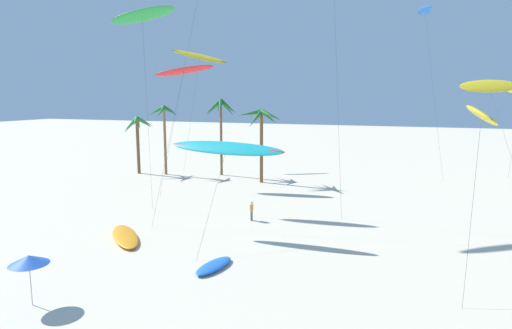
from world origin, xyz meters
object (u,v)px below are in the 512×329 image
object	(u,v)px
grounded_kite_3	(125,236)
flying_kite_1	(184,71)
flying_kite_2	(226,148)
beach_umbrella	(29,260)
flying_kite_0	(200,57)
grounded_kite_1	(214,266)
flying_kite_7	(425,11)
flying_kite_8	(142,15)
palm_tree_3	(261,121)
flying_kite_5	(481,115)
person_foreground_walker	(252,210)
flying_kite_3	(489,86)
palm_tree_0	(138,128)
palm_tree_1	(164,118)
palm_tree_2	(220,112)

from	to	relation	value
grounded_kite_3	flying_kite_1	bearing A→B (deg)	106.84
flying_kite_2	beach_umbrella	world-z (taller)	flying_kite_2
flying_kite_0	grounded_kite_1	distance (m)	42.84
flying_kite_7	flying_kite_8	xyz separation A→B (m)	(-25.12, -26.43, -3.47)
flying_kite_1	grounded_kite_3	xyz separation A→B (m)	(5.86, -19.36, -12.74)
palm_tree_3	flying_kite_5	bearing A→B (deg)	-46.49
flying_kite_0	person_foreground_walker	bearing A→B (deg)	-55.08
flying_kite_2	flying_kite_3	world-z (taller)	flying_kite_3
flying_kite_1	flying_kite_5	world-z (taller)	flying_kite_1
flying_kite_7	grounded_kite_1	distance (m)	47.01
flying_kite_0	palm_tree_0	bearing A→B (deg)	-114.42
palm_tree_1	beach_umbrella	size ratio (longest dim) A/B	3.54
palm_tree_3	flying_kite_1	distance (m)	10.43
flying_kite_3	person_foreground_walker	bearing A→B (deg)	-137.97
palm_tree_2	palm_tree_0	bearing A→B (deg)	-166.58
flying_kite_2	beach_umbrella	xyz separation A→B (m)	(-4.31, -13.56, -4.05)
flying_kite_1	flying_kite_5	xyz separation A→B (m)	(28.17, -17.76, -3.90)
flying_kite_1	grounded_kite_1	world-z (taller)	flying_kite_1
palm_tree_3	flying_kite_3	world-z (taller)	flying_kite_3
grounded_kite_3	flying_kite_2	bearing A→B (deg)	30.37
flying_kite_0	flying_kite_2	bearing A→B (deg)	-59.46
palm_tree_0	grounded_kite_1	world-z (taller)	palm_tree_0
palm_tree_2	flying_kite_2	world-z (taller)	palm_tree_2
flying_kite_0	grounded_kite_1	world-z (taller)	flying_kite_0
palm_tree_2	flying_kite_8	bearing A→B (deg)	-96.06
flying_kite_2	beach_umbrella	size ratio (longest dim) A/B	3.51
flying_kite_0	flying_kite_1	xyz separation A→B (m)	(4.78, -13.07, -2.80)
palm_tree_2	grounded_kite_3	world-z (taller)	palm_tree_2
flying_kite_0	beach_umbrella	world-z (taller)	flying_kite_0
flying_kite_7	person_foreground_walker	distance (m)	38.67
flying_kite_0	flying_kite_8	xyz separation A→B (m)	(4.91, -20.96, 1.88)
palm_tree_3	flying_kite_5	distance (m)	29.27
flying_kite_3	flying_kite_2	bearing A→B (deg)	-133.08
palm_tree_2	palm_tree_1	bearing A→B (deg)	-163.88
palm_tree_1	flying_kite_2	world-z (taller)	palm_tree_1
flying_kite_2	grounded_kite_3	world-z (taller)	flying_kite_2
palm_tree_1	flying_kite_0	distance (m)	12.27
flying_kite_5	grounded_kite_1	size ratio (longest dim) A/B	2.92
flying_kite_7	person_foreground_walker	xyz separation A→B (m)	(-12.56, -30.49, -20.20)
palm_tree_1	beach_umbrella	distance (m)	36.23
grounded_kite_1	person_foreground_walker	distance (m)	10.26
flying_kite_2	flying_kite_3	size ratio (longest dim) A/B	0.75
flying_kite_1	grounded_kite_1	distance (m)	29.16
flying_kite_2	flying_kite_7	xyz separation A→B (m)	(13.07, 34.21, 14.73)
flying_kite_5	palm_tree_0	bearing A→B (deg)	150.19
flying_kite_5	beach_umbrella	distance (m)	24.26
flying_kite_0	grounded_kite_1	xyz separation A→B (m)	(18.93, -35.14, -15.56)
grounded_kite_1	flying_kite_5	bearing A→B (deg)	17.08
palm_tree_2	flying_kite_5	xyz separation A→B (m)	(26.56, -23.90, 0.93)
flying_kite_8	flying_kite_3	bearing A→B (deg)	22.37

